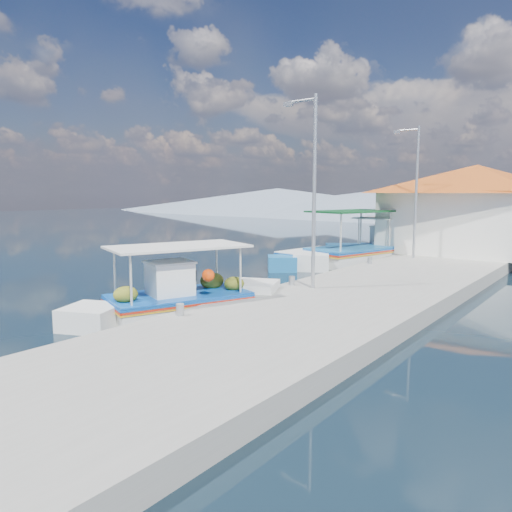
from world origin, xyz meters
The scene contains 10 objects.
ground centered at (0.00, 0.00, 0.00)m, with size 160.00×160.00×0.00m, color black.
quay centered at (5.90, 6.00, 0.25)m, with size 5.00×44.00×0.50m, color gray.
bollards centered at (3.80, 5.25, 0.65)m, with size 0.20×17.20×0.30m.
main_caique centered at (2.36, -1.65, 0.44)m, with size 3.59×6.42×2.27m.
caique_green_canopy centered at (1.65, 10.57, 0.44)m, with size 3.59×7.63×2.94m.
caique_blue_hull centered at (0.37, 9.05, 0.30)m, with size 2.34×6.26×1.12m.
caique_far centered at (2.19, 13.72, 0.46)m, with size 2.45×7.06×2.48m.
harbor_building centered at (6.20, 15.00, 2.78)m, with size 10.49×10.49×4.40m.
lamp_post_near centered at (4.51, 2.00, 3.85)m, with size 1.21×0.14×6.00m.
lamp_post_far centered at (4.51, 11.00, 3.85)m, with size 1.21×0.14×6.00m.
Camera 1 is at (12.44, -11.08, 3.54)m, focal length 33.92 mm.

